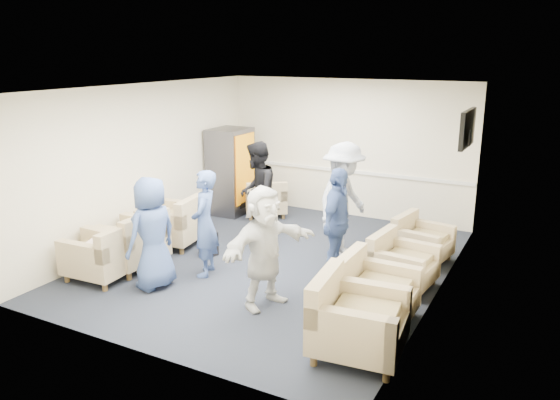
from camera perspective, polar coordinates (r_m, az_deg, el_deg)
The scene contains 25 objects.
floor at distance 8.62m, azimuth -0.60°, elevation -6.56°, with size 6.00×6.00×0.00m, color black.
ceiling at distance 8.01m, azimuth -0.65°, elevation 11.66°, with size 6.00×6.00×0.00m, color silver.
back_wall at distance 10.89m, azimuth 6.98°, elevation 5.37°, with size 5.00×0.02×2.70m, color beige.
front_wall at distance 5.86m, azimuth -14.83°, elevation -3.76°, with size 5.00×0.02×2.70m, color beige.
left_wall at distance 9.63m, azimuth -13.83°, elevation 3.74°, with size 0.02×6.00×2.70m, color beige.
right_wall at distance 7.38m, azimuth 16.68°, elevation 0.06°, with size 0.02×6.00×2.70m, color beige.
chair_rail at distance 10.95m, azimuth 6.86°, elevation 3.04°, with size 4.98×0.04×0.06m, color silver.
tv at distance 9.01m, azimuth 18.99°, elevation 7.07°, with size 0.10×1.00×0.58m.
armchair_left_near at distance 8.33m, azimuth -17.82°, elevation -5.55°, with size 0.91×0.91×0.70m.
armchair_left_mid at distance 8.63m, azimuth -15.34°, elevation -4.43°, with size 0.97×0.97×0.75m.
armchair_left_far at distance 9.45m, azimuth -10.82°, elevation -2.50°, with size 1.03×1.03×0.73m.
armchair_right_near at distance 6.10m, azimuth 7.69°, elevation -12.52°, with size 1.04×1.04×0.76m.
armchair_right_midnear at distance 6.85m, azimuth 9.58°, elevation -9.62°, with size 0.89×0.89×0.70m.
armchair_right_midfar at distance 7.86m, azimuth 12.37°, elevation -6.63°, with size 0.89×0.89×0.65m.
armchair_right_far at distance 8.88m, azimuth 14.39°, elevation -4.27°, with size 0.89×0.89×0.62m.
armchair_corner at distance 10.93m, azimuth -1.52°, elevation -0.05°, with size 1.10×1.10×0.63m.
vending_machine at distance 11.05m, azimuth -5.17°, elevation 3.01°, with size 0.70×0.82×1.73m.
backpack at distance 8.93m, azimuth -7.49°, elevation -4.24°, with size 0.31×0.25×0.47m.
pillow at distance 8.28m, azimuth -17.99°, elevation -4.36°, with size 0.47×0.36×0.14m, color silver.
person_front_left at distance 7.71m, azimuth -13.21°, elevation -3.40°, with size 0.77×0.50×1.58m, color #3C5491.
person_mid_left at distance 8.01m, azimuth -7.88°, elevation -2.45°, with size 0.57×0.38×1.58m, color #3C5491.
person_back_left at distance 9.41m, azimuth -2.43°, elevation 0.88°, with size 0.84×0.66×1.73m, color black.
person_back_right at distance 8.69m, azimuth 6.63°, elevation -0.02°, with size 1.20×0.69×1.85m, color silver.
person_mid_right at distance 7.93m, azimuth 5.97°, elevation -2.40°, with size 0.95×0.39×1.62m, color #3C5491.
person_front_right at distance 6.97m, azimuth -1.65°, elevation -4.93°, with size 1.49×0.47×1.60m, color silver.
Camera 1 is at (3.83, -7.02, 3.22)m, focal length 35.00 mm.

